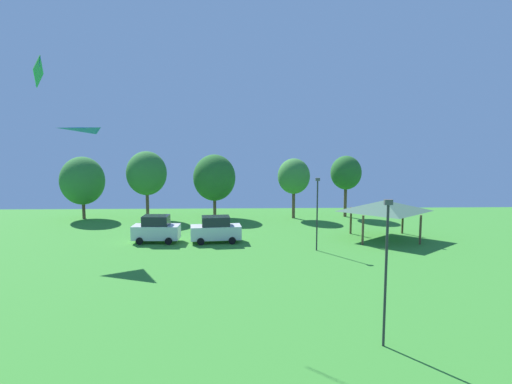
% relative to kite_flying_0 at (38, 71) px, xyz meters
% --- Properties ---
extents(kite_flying_0, '(0.30, 1.55, 1.55)m').
position_rel_kite_flying_0_xyz_m(kite_flying_0, '(0.00, 0.00, 0.00)').
color(kite_flying_0, green).
extents(kite_flying_3, '(3.83, 3.26, 0.56)m').
position_rel_kite_flying_0_xyz_m(kite_flying_3, '(-2.66, 16.67, -4.09)').
color(kite_flying_3, blue).
extents(parked_car_leftmost, '(4.18, 2.17, 2.42)m').
position_rel_kite_flying_0_xyz_m(parked_car_leftmost, '(2.00, 17.57, -11.37)').
color(parked_car_leftmost, silver).
rests_on(parked_car_leftmost, ground).
extents(parked_car_second_from_left, '(4.63, 2.41, 2.35)m').
position_rel_kite_flying_0_xyz_m(parked_car_second_from_left, '(7.32, 17.42, -11.40)').
color(parked_car_second_from_left, silver).
rests_on(parked_car_second_from_left, ground).
extents(park_pavilion, '(6.58, 5.79, 3.60)m').
position_rel_kite_flying_0_xyz_m(park_pavilion, '(22.77, 18.39, -9.48)').
color(park_pavilion, brown).
rests_on(park_pavilion, ground).
extents(light_post_0, '(0.36, 0.20, 6.06)m').
position_rel_kite_flying_0_xyz_m(light_post_0, '(15.87, 14.27, -9.13)').
color(light_post_0, '#2D2D33').
rests_on(light_post_0, ground).
extents(light_post_1, '(0.36, 0.20, 6.74)m').
position_rel_kite_flying_0_xyz_m(light_post_1, '(16.13, -3.08, -8.78)').
color(light_post_1, '#2D2D33').
rests_on(light_post_1, ground).
extents(treeline_tree_0, '(4.98, 4.98, 7.12)m').
position_rel_kite_flying_0_xyz_m(treeline_tree_0, '(-8.54, 29.55, -8.18)').
color(treeline_tree_0, brown).
rests_on(treeline_tree_0, ground).
extents(treeline_tree_1, '(4.53, 4.53, 7.74)m').
position_rel_kite_flying_0_xyz_m(treeline_tree_1, '(-1.15, 29.11, -7.32)').
color(treeline_tree_1, brown).
rests_on(treeline_tree_1, ground).
extents(treeline_tree_2, '(4.87, 4.87, 7.34)m').
position_rel_kite_flying_0_xyz_m(treeline_tree_2, '(6.46, 29.91, -7.91)').
color(treeline_tree_2, brown).
rests_on(treeline_tree_2, ground).
extents(treeline_tree_3, '(3.69, 3.69, 6.90)m').
position_rel_kite_flying_0_xyz_m(treeline_tree_3, '(15.59, 29.23, -7.71)').
color(treeline_tree_3, brown).
rests_on(treeline_tree_3, ground).
extents(treeline_tree_4, '(3.59, 3.59, 7.17)m').
position_rel_kite_flying_0_xyz_m(treeline_tree_4, '(21.77, 30.02, -7.40)').
color(treeline_tree_4, brown).
rests_on(treeline_tree_4, ground).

